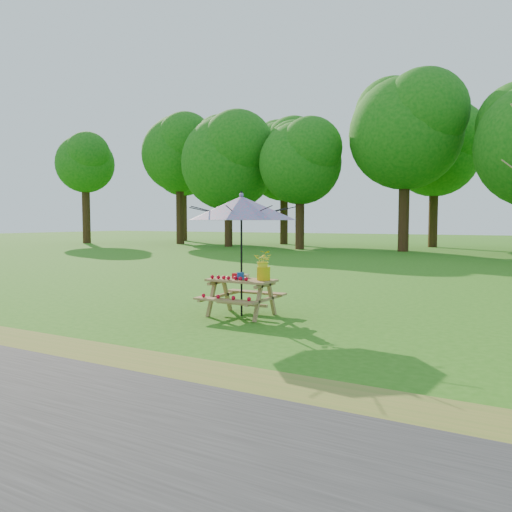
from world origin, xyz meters
The scene contains 8 objects.
ground centered at (0.00, 0.00, 0.00)m, with size 120.00×120.00×0.00m, color #2C6E15.
drygrass_strip centered at (0.00, -2.80, 0.00)m, with size 120.00×1.20×0.01m, color olive.
treeline centered at (0.00, 22.00, 8.00)m, with size 60.00×12.00×16.00m, color #106111, non-canonical shape.
picnic_table centered at (1.23, 0.50, 0.33)m, with size 1.20×1.32×0.67m.
patio_umbrella centered at (1.23, 0.50, 1.95)m, with size 2.47×2.47×2.25m.
produce_bins centered at (1.18, 0.53, 0.72)m, with size 0.27×0.38×0.13m.
tomatoes_row centered at (1.08, 0.32, 0.71)m, with size 0.77×0.13×0.07m, color red, non-canonical shape.
flower_bucket centered at (1.65, 0.55, 0.95)m, with size 0.38×0.35×0.53m.
Camera 1 is at (5.81, -7.20, 1.72)m, focal length 35.00 mm.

